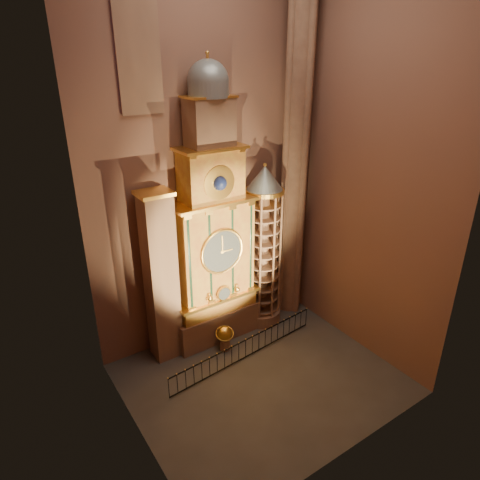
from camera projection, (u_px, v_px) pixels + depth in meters
floor at (261, 378)px, 23.89m from camera, size 14.00×14.00×0.00m
wall_back at (202, 163)px, 24.03m from camera, size 22.00×0.00×22.00m
wall_left at (116, 220)px, 15.90m from camera, size 0.00×22.00×22.00m
wall_right at (369, 168)px, 23.05m from camera, size 0.00×22.00×22.00m
astronomical_clock at (213, 240)px, 24.98m from camera, size 5.60×2.41×16.70m
portrait_tower at (161, 278)px, 23.87m from camera, size 1.80×1.60×10.20m
stair_turret at (263, 249)px, 27.14m from camera, size 2.50×2.50×10.80m
gothic_pier at (296, 153)px, 26.39m from camera, size 2.04×2.04×22.00m
stained_glass_window at (139, 57)px, 20.12m from camera, size 2.20×0.14×5.20m
celestial_globe at (225, 336)px, 25.88m from camera, size 1.40×1.36×1.61m
iron_railing at (246, 349)px, 25.18m from camera, size 10.36×0.99×1.29m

